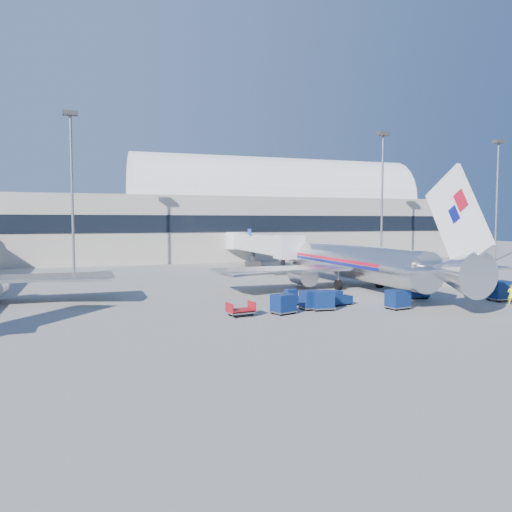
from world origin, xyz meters
name	(u,v)px	position (x,y,z in m)	size (l,w,h in m)	color
ground	(288,298)	(0.00, 0.00, 0.00)	(260.00, 260.00, 0.00)	gray
terminal	(111,221)	(-13.60, 55.96, 7.52)	(170.00, 28.15, 21.00)	#B2AA9E
airliner_main	(355,262)	(10.00, 4.51, 2.93)	(32.00, 37.26, 12.07)	silver
jetbridge_near	(257,243)	(7.60, 30.81, 3.93)	(4.40, 27.50, 6.25)	silver
mast_west	(72,168)	(-20.00, 30.00, 14.79)	(2.00, 1.20, 22.60)	slate
mast_east	(382,178)	(30.00, 30.00, 14.79)	(2.00, 1.20, 22.60)	slate
mast_far_east	(497,182)	(55.00, 30.00, 14.79)	(2.00, 1.20, 22.60)	slate
barrier_near	(429,284)	(18.00, 2.00, 0.45)	(3.00, 0.55, 0.90)	#9E9E96
barrier_mid	(453,282)	(21.30, 2.00, 0.45)	(3.00, 0.55, 0.90)	#9E9E96
barrier_far	(476,281)	(24.60, 2.00, 0.45)	(3.00, 0.55, 0.90)	#9E9E96
tug_lead	(339,298)	(2.75, -5.29, 0.61)	(2.23, 1.42, 1.35)	#0A1E4F
tug_right	(414,291)	(11.47, -4.09, 0.75)	(2.83, 2.16, 1.65)	#0A1E4F
tug_left	(289,297)	(-1.30, -3.44, 0.64)	(1.22, 2.23, 1.41)	#0A1E4F
cart_train_a	(322,300)	(0.17, -7.05, 0.87)	(1.96, 1.55, 1.64)	#0A1E4F
cart_train_b	(311,300)	(-0.52, -6.44, 0.85)	(1.94, 1.56, 1.59)	#0A1E4F
cart_train_c	(283,304)	(-3.53, -7.55, 0.85)	(2.17, 1.90, 1.59)	#0A1E4F
cart_solo_near	(398,299)	(6.46, -8.68, 0.87)	(2.05, 1.68, 1.63)	#0A1E4F
cart_solo_far	(500,290)	(18.19, -8.02, 0.99)	(2.14, 1.66, 1.86)	#0A1E4F
cart_open_red	(241,311)	(-7.03, -7.33, 0.39)	(2.23, 1.72, 0.55)	slate
ramp_worker	(512,295)	(17.38, -10.08, 0.92)	(0.67, 0.44, 1.84)	#DEF319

